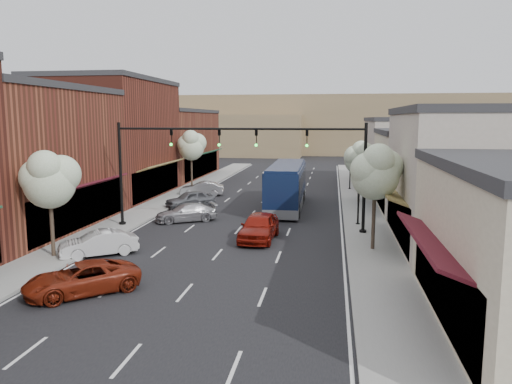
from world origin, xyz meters
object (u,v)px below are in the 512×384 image
at_px(lamp_post_near, 359,182).
at_px(parked_car_b, 99,244).
at_px(signal_mast_left, 154,159).
at_px(tree_right_near, 376,171).
at_px(tree_left_near, 49,178).
at_px(signal_mast_right, 326,161).
at_px(parked_car_c, 186,213).
at_px(red_hatchback, 259,227).
at_px(coach_bus, 287,185).
at_px(tree_left_far, 191,145).
at_px(parked_car_a, 82,278).
at_px(parked_car_d, 190,199).
at_px(lamp_post_far, 350,161).
at_px(parked_car_e, 202,189).
at_px(tree_right_far, 360,157).

height_order(lamp_post_near, parked_car_b, lamp_post_near).
height_order(signal_mast_left, tree_right_near, signal_mast_left).
height_order(tree_left_near, parked_car_b, tree_left_near).
bearing_deg(signal_mast_right, parked_car_c, 167.13).
bearing_deg(red_hatchback, signal_mast_right, 34.88).
height_order(coach_bus, red_hatchback, coach_bus).
bearing_deg(tree_left_far, signal_mast_left, -81.65).
height_order(signal_mast_right, parked_car_a, signal_mast_right).
bearing_deg(parked_car_c, tree_right_near, 34.43).
bearing_deg(tree_left_far, parked_car_d, -74.89).
distance_m(signal_mast_left, parked_car_b, 8.20).
xyz_separation_m(signal_mast_right, lamp_post_near, (2.18, 2.50, -1.62)).
bearing_deg(lamp_post_far, red_hatchback, -105.11).
distance_m(signal_mast_right, tree_left_near, 16.05).
xyz_separation_m(signal_mast_left, lamp_post_far, (13.42, 20.00, -1.62)).
bearing_deg(parked_car_d, tree_left_far, 154.91).
height_order(tree_left_far, parked_car_c, tree_left_far).
bearing_deg(signal_mast_left, signal_mast_right, 0.00).
bearing_deg(lamp_post_far, tree_right_near, -88.70).
height_order(parked_car_a, parked_car_c, parked_car_a).
relative_size(lamp_post_far, red_hatchback, 0.92).
bearing_deg(parked_car_c, signal_mast_left, -61.25).
bearing_deg(parked_car_d, parked_car_e, 146.10).
distance_m(signal_mast_right, signal_mast_left, 11.24).
relative_size(lamp_post_near, lamp_post_far, 1.00).
relative_size(coach_bus, parked_car_d, 2.89).
xyz_separation_m(tree_left_far, lamp_post_near, (16.05, -15.44, -1.60)).
distance_m(tree_right_far, tree_left_near, 25.99).
height_order(lamp_post_near, coach_bus, lamp_post_near).
bearing_deg(parked_car_c, lamp_post_far, 117.04).
distance_m(signal_mast_left, red_hatchback, 8.63).
relative_size(coach_bus, parked_car_e, 2.89).
bearing_deg(tree_right_near, parked_car_b, -167.96).
bearing_deg(parked_car_a, parked_car_e, 142.04).
bearing_deg(lamp_post_far, parked_car_b, -117.27).
height_order(signal_mast_right, signal_mast_left, same).
distance_m(coach_bus, parked_car_c, 9.30).
relative_size(red_hatchback, parked_car_b, 1.20).
bearing_deg(signal_mast_right, parked_car_b, -148.81).
relative_size(signal_mast_right, parked_car_c, 1.88).
height_order(signal_mast_left, parked_car_a, signal_mast_left).
distance_m(signal_mast_right, tree_right_far, 12.27).
bearing_deg(tree_right_near, tree_left_far, 127.04).
height_order(signal_mast_right, parked_car_d, signal_mast_right).
xyz_separation_m(tree_left_near, lamp_post_near, (16.05, 10.56, -1.22)).
xyz_separation_m(lamp_post_near, red_hatchback, (-6.06, -4.95, -2.18)).
height_order(tree_left_near, lamp_post_near, tree_left_near).
relative_size(lamp_post_far, parked_car_b, 1.10).
xyz_separation_m(signal_mast_left, lamp_post_near, (13.42, 2.50, -1.62)).
bearing_deg(parked_car_b, parked_car_a, -15.68).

